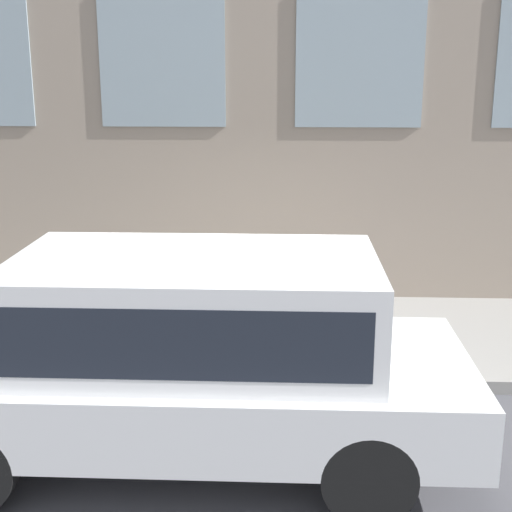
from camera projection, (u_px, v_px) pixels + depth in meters
name	position (u px, v px, depth m)	size (l,w,h in m)	color
ground_plane	(249.00, 390.00, 7.42)	(80.00, 80.00, 0.00)	#47474C
sidewalk	(256.00, 335.00, 8.75)	(2.79, 60.00, 0.14)	gray
fire_hydrant	(232.00, 322.00, 7.78)	(0.33, 0.45, 0.83)	gold
person	(278.00, 280.00, 8.15)	(0.31, 0.20, 1.26)	#232328
parked_truck_white_near	(190.00, 345.00, 5.94)	(1.96, 4.77, 1.77)	black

